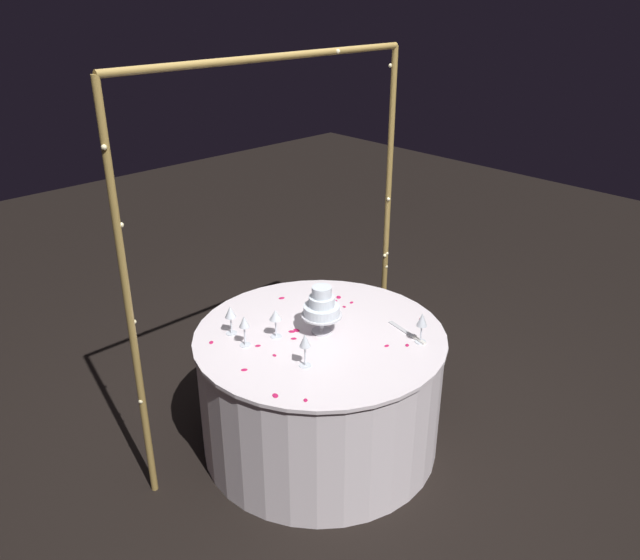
% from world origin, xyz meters
% --- Properties ---
extents(ground_plane, '(12.00, 12.00, 0.00)m').
position_xyz_m(ground_plane, '(0.00, 0.00, 0.00)').
color(ground_plane, black).
extents(decorative_arch, '(1.86, 0.06, 2.14)m').
position_xyz_m(decorative_arch, '(0.00, 0.33, 1.38)').
color(decorative_arch, olive).
rests_on(decorative_arch, ground).
extents(main_table, '(1.37, 1.37, 0.73)m').
position_xyz_m(main_table, '(0.00, 0.00, 0.36)').
color(main_table, white).
rests_on(main_table, ground).
extents(tiered_cake, '(0.22, 0.22, 0.27)m').
position_xyz_m(tiered_cake, '(0.02, 0.01, 0.88)').
color(tiered_cake, silver).
rests_on(tiered_cake, main_table).
extents(wine_glass_0, '(0.06, 0.06, 0.17)m').
position_xyz_m(wine_glass_0, '(-0.37, 0.18, 0.85)').
color(wine_glass_0, silver).
rests_on(wine_glass_0, main_table).
extents(wine_glass_1, '(0.06, 0.06, 0.16)m').
position_xyz_m(wine_glass_1, '(-0.34, 0.33, 0.85)').
color(wine_glass_1, silver).
rests_on(wine_glass_1, main_table).
extents(wine_glass_2, '(0.07, 0.07, 0.16)m').
position_xyz_m(wine_glass_2, '(-0.19, 0.14, 0.85)').
color(wine_glass_2, silver).
rests_on(wine_glass_2, main_table).
extents(wine_glass_3, '(0.06, 0.06, 0.17)m').
position_xyz_m(wine_glass_3, '(0.32, -0.43, 0.85)').
color(wine_glass_3, silver).
rests_on(wine_glass_3, main_table).
extents(wine_glass_4, '(0.06, 0.06, 0.18)m').
position_xyz_m(wine_glass_4, '(-0.27, -0.18, 0.86)').
color(wine_glass_4, silver).
rests_on(wine_glass_4, main_table).
extents(cake_knife, '(0.08, 0.29, 0.01)m').
position_xyz_m(cake_knife, '(0.34, -0.34, 0.73)').
color(cake_knife, silver).
rests_on(cake_knife, main_table).
extents(rose_petal_0, '(0.04, 0.05, 0.00)m').
position_xyz_m(rose_petal_0, '(-0.54, -0.27, 0.73)').
color(rose_petal_0, '#C61951').
rests_on(rose_petal_0, main_table).
extents(rose_petal_1, '(0.03, 0.03, 0.00)m').
position_xyz_m(rose_petal_1, '(0.25, -0.40, 0.73)').
color(rose_petal_1, '#C61951').
rests_on(rose_petal_1, main_table).
extents(rose_petal_2, '(0.03, 0.04, 0.00)m').
position_xyz_m(rose_petal_2, '(0.53, -0.28, 0.73)').
color(rose_petal_2, '#C61951').
rests_on(rose_petal_2, main_table).
extents(rose_petal_3, '(0.04, 0.04, 0.00)m').
position_xyz_m(rose_petal_3, '(-0.48, 0.33, 0.73)').
color(rose_petal_3, '#C61951').
rests_on(rose_petal_3, main_table).
extents(rose_petal_4, '(0.03, 0.04, 0.00)m').
position_xyz_m(rose_petal_4, '(-0.07, 0.11, 0.73)').
color(rose_petal_4, '#C61951').
rests_on(rose_petal_4, main_table).
extents(rose_petal_5, '(0.04, 0.04, 0.00)m').
position_xyz_m(rose_petal_5, '(-0.10, 0.12, 0.73)').
color(rose_petal_5, '#C61951').
rests_on(rose_petal_5, main_table).
extents(rose_petal_6, '(0.04, 0.03, 0.00)m').
position_xyz_m(rose_petal_6, '(0.24, 0.30, 0.73)').
color(rose_petal_6, '#C61951').
rests_on(rose_petal_6, main_table).
extents(rose_petal_7, '(0.02, 0.03, 0.00)m').
position_xyz_m(rose_petal_7, '(0.32, 0.13, 0.73)').
color(rose_petal_7, '#C61951').
rests_on(rose_petal_7, main_table).
extents(rose_petal_8, '(0.04, 0.04, 0.00)m').
position_xyz_m(rose_petal_8, '(-0.51, 0.00, 0.73)').
color(rose_petal_8, '#C61951').
rests_on(rose_petal_8, main_table).
extents(rose_petal_9, '(0.04, 0.03, 0.00)m').
position_xyz_m(rose_petal_9, '(0.33, 0.21, 0.73)').
color(rose_petal_9, '#C61951').
rests_on(rose_petal_9, main_table).
extents(rose_petal_10, '(0.04, 0.03, 0.00)m').
position_xyz_m(rose_petal_10, '(-0.32, 0.13, 0.73)').
color(rose_petal_10, '#C61951').
rests_on(rose_petal_10, main_table).
extents(rose_petal_11, '(0.03, 0.03, 0.00)m').
position_xyz_m(rose_petal_11, '(-0.47, -0.39, 0.73)').
color(rose_petal_11, '#C61951').
rests_on(rose_petal_11, main_table).
extents(rose_petal_12, '(0.03, 0.02, 0.00)m').
position_xyz_m(rose_petal_12, '(0.16, -0.33, 0.73)').
color(rose_petal_12, '#C61951').
rests_on(rose_petal_12, main_table).
extents(rose_petal_13, '(0.04, 0.04, 0.00)m').
position_xyz_m(rose_petal_13, '(0.31, 0.24, 0.73)').
color(rose_petal_13, '#C61951').
rests_on(rose_petal_13, main_table).
extents(rose_petal_14, '(0.04, 0.04, 0.00)m').
position_xyz_m(rose_petal_14, '(-0.14, 0.06, 0.73)').
color(rose_petal_14, '#C61951').
rests_on(rose_petal_14, main_table).
extents(rose_petal_15, '(0.03, 0.03, 0.00)m').
position_xyz_m(rose_petal_15, '(0.39, 0.14, 0.73)').
color(rose_petal_15, '#C61951').
rests_on(rose_petal_15, main_table).
extents(rose_petal_16, '(0.04, 0.04, 0.00)m').
position_xyz_m(rose_petal_16, '(0.13, 0.47, 0.73)').
color(rose_petal_16, '#C61951').
rests_on(rose_petal_16, main_table).
extents(rose_petal_17, '(0.02, 0.03, 0.00)m').
position_xyz_m(rose_petal_17, '(-0.32, 0.00, 0.73)').
color(rose_petal_17, '#C61951').
rests_on(rose_petal_17, main_table).
extents(rose_petal_18, '(0.05, 0.05, 0.00)m').
position_xyz_m(rose_petal_18, '(0.38, 0.24, 0.73)').
color(rose_petal_18, '#C61951').
rests_on(rose_petal_18, main_table).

